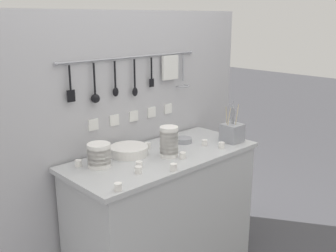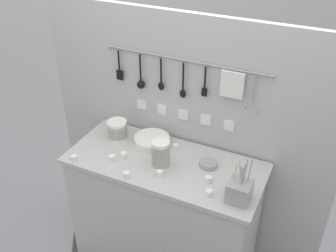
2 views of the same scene
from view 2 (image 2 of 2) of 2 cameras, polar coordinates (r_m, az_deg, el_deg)
counter at (r=2.86m, az=-0.44°, el=-12.59°), size 1.29×0.57×0.93m
back_wall at (r=2.80m, az=2.38°, el=-1.86°), size 2.09×0.11×1.82m
bowl_stack_tall_left at (r=2.76m, az=-7.35°, el=-0.59°), size 0.14×0.14×0.14m
bowl_stack_nested_right at (r=2.46m, az=-1.15°, el=-4.10°), size 0.12×0.12×0.19m
plate_stack at (r=2.70m, az=-2.33°, el=-2.15°), size 0.24×0.24×0.06m
steel_mixing_bowl at (r=2.52m, az=5.87°, el=-5.50°), size 0.12×0.12×0.03m
cutlery_caddy at (r=2.28m, az=10.31°, el=-9.25°), size 0.13×0.13×0.28m
cup_back_left at (r=2.66m, az=1.14°, el=-3.05°), size 0.04×0.04×0.04m
cup_by_caddy at (r=2.43m, az=-1.19°, el=-6.90°), size 0.04×0.04×0.04m
cup_front_left at (r=2.63m, az=-13.47°, el=-4.59°), size 0.04×0.04×0.04m
cup_back_right at (r=2.59m, az=-6.46°, el=-4.27°), size 0.04×0.04×0.04m
cup_centre at (r=2.58m, az=-8.17°, el=-4.64°), size 0.04×0.04×0.04m
cup_edge_far at (r=2.40m, az=5.91°, el=-7.73°), size 0.04×0.04×0.04m
cup_mid_row at (r=2.43m, az=-6.06°, el=-7.09°), size 0.04×0.04×0.04m
cup_edge_near at (r=2.89m, az=-7.91°, el=-0.17°), size 0.04×0.04×0.04m
cup_front_right at (r=2.31m, az=5.91°, el=-9.66°), size 0.04×0.04×0.04m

